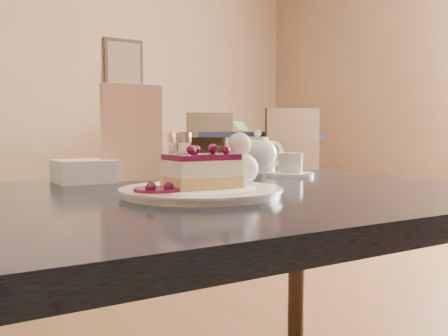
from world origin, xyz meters
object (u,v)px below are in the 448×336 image
dessert_plate (201,192)px  cheesecake_slice (201,172)px  tea_set (264,157)px  main_table (189,235)px  bg_table_far_right (247,214)px

dessert_plate → cheesecake_slice: size_ratio=2.28×
tea_set → main_table: bearing=-143.6°
tea_set → bg_table_far_right: bg_table_far_right is taller
cheesecake_slice → tea_set: (0.37, 0.32, 0.00)m
main_table → dessert_plate: 0.09m
dessert_plate → cheesecake_slice: 0.03m
cheesecake_slice → bg_table_far_right: 3.79m
dessert_plate → tea_set: (0.37, 0.32, 0.03)m
main_table → tea_set: (0.37, 0.27, 0.12)m
main_table → bg_table_far_right: bearing=54.4°
main_table → dessert_plate: dessert_plate is taller
main_table → bg_table_far_right: (2.20, 2.96, -0.56)m
cheesecake_slice → tea_set: size_ratio=0.48×
cheesecake_slice → dessert_plate: bearing=0.0°
bg_table_far_right → cheesecake_slice: bearing=-108.8°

